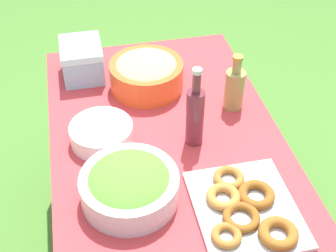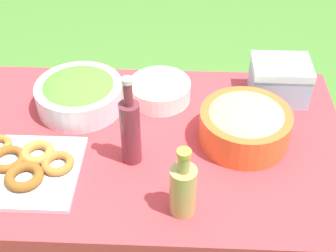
{
  "view_description": "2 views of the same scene",
  "coord_description": "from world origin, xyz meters",
  "px_view_note": "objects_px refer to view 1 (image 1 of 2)",
  "views": [
    {
      "loc": [
        -1.24,
        0.26,
        1.9
      ],
      "look_at": [
        -0.04,
        0.0,
        0.83
      ],
      "focal_mm": 50.0,
      "sensor_mm": 36.0,
      "label": 1
    },
    {
      "loc": [
        0.12,
        -1.17,
        1.81
      ],
      "look_at": [
        0.07,
        -0.03,
        0.83
      ],
      "focal_mm": 50.0,
      "sensor_mm": 36.0,
      "label": 2
    }
  ],
  "objects_px": {
    "olive_oil_bottle": "(234,88)",
    "cooler_box": "(82,60)",
    "donut_platter": "(246,209)",
    "plate_stack": "(102,134)",
    "pasta_bowl": "(146,73)",
    "wine_bottle": "(195,115)",
    "salad_bowl": "(129,185)"
  },
  "relations": [
    {
      "from": "salad_bowl",
      "to": "wine_bottle",
      "type": "bearing_deg",
      "value": -50.96
    },
    {
      "from": "salad_bowl",
      "to": "donut_platter",
      "type": "height_order",
      "value": "salad_bowl"
    },
    {
      "from": "plate_stack",
      "to": "wine_bottle",
      "type": "relative_size",
      "value": 0.72
    },
    {
      "from": "salad_bowl",
      "to": "plate_stack",
      "type": "bearing_deg",
      "value": 11.66
    },
    {
      "from": "salad_bowl",
      "to": "pasta_bowl",
      "type": "bearing_deg",
      "value": -15.27
    },
    {
      "from": "donut_platter",
      "to": "cooler_box",
      "type": "distance_m",
      "value": 0.97
    },
    {
      "from": "pasta_bowl",
      "to": "cooler_box",
      "type": "xyz_separation_m",
      "value": [
        0.15,
        0.25,
        0.0
      ]
    },
    {
      "from": "olive_oil_bottle",
      "to": "cooler_box",
      "type": "relative_size",
      "value": 1.11
    },
    {
      "from": "donut_platter",
      "to": "cooler_box",
      "type": "relative_size",
      "value": 1.87
    },
    {
      "from": "salad_bowl",
      "to": "cooler_box",
      "type": "height_order",
      "value": "cooler_box"
    },
    {
      "from": "salad_bowl",
      "to": "olive_oil_bottle",
      "type": "distance_m",
      "value": 0.6
    },
    {
      "from": "olive_oil_bottle",
      "to": "cooler_box",
      "type": "bearing_deg",
      "value": 58.36
    },
    {
      "from": "salad_bowl",
      "to": "donut_platter",
      "type": "xyz_separation_m",
      "value": [
        -0.14,
        -0.34,
        -0.04
      ]
    },
    {
      "from": "wine_bottle",
      "to": "cooler_box",
      "type": "xyz_separation_m",
      "value": [
        0.51,
        0.36,
        -0.05
      ]
    },
    {
      "from": "pasta_bowl",
      "to": "wine_bottle",
      "type": "xyz_separation_m",
      "value": [
        -0.36,
        -0.11,
        0.05
      ]
    },
    {
      "from": "salad_bowl",
      "to": "donut_platter",
      "type": "bearing_deg",
      "value": -111.71
    },
    {
      "from": "salad_bowl",
      "to": "wine_bottle",
      "type": "distance_m",
      "value": 0.35
    },
    {
      "from": "plate_stack",
      "to": "olive_oil_bottle",
      "type": "xyz_separation_m",
      "value": [
        0.09,
        -0.53,
        0.06
      ]
    },
    {
      "from": "cooler_box",
      "to": "plate_stack",
      "type": "bearing_deg",
      "value": -175.8
    },
    {
      "from": "donut_platter",
      "to": "plate_stack",
      "type": "height_order",
      "value": "plate_stack"
    },
    {
      "from": "salad_bowl",
      "to": "plate_stack",
      "type": "distance_m",
      "value": 0.29
    },
    {
      "from": "pasta_bowl",
      "to": "plate_stack",
      "type": "height_order",
      "value": "pasta_bowl"
    },
    {
      "from": "plate_stack",
      "to": "cooler_box",
      "type": "xyz_separation_m",
      "value": [
        0.44,
        0.03,
        0.04
      ]
    },
    {
      "from": "cooler_box",
      "to": "salad_bowl",
      "type": "bearing_deg",
      "value": -172.82
    },
    {
      "from": "plate_stack",
      "to": "olive_oil_bottle",
      "type": "relative_size",
      "value": 0.97
    },
    {
      "from": "salad_bowl",
      "to": "plate_stack",
      "type": "xyz_separation_m",
      "value": [
        0.29,
        0.06,
        -0.02
      ]
    },
    {
      "from": "donut_platter",
      "to": "plate_stack",
      "type": "distance_m",
      "value": 0.58
    },
    {
      "from": "donut_platter",
      "to": "pasta_bowl",
      "type": "bearing_deg",
      "value": 14.25
    },
    {
      "from": "plate_stack",
      "to": "olive_oil_bottle",
      "type": "distance_m",
      "value": 0.54
    },
    {
      "from": "plate_stack",
      "to": "olive_oil_bottle",
      "type": "bearing_deg",
      "value": -79.84
    },
    {
      "from": "plate_stack",
      "to": "wine_bottle",
      "type": "distance_m",
      "value": 0.34
    },
    {
      "from": "pasta_bowl",
      "to": "donut_platter",
      "type": "bearing_deg",
      "value": -165.75
    }
  ]
}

